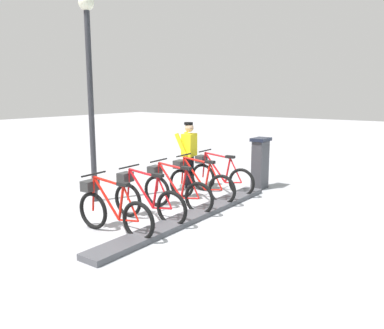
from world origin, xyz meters
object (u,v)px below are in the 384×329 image
at_px(payment_kiosk, 260,162).
at_px(bike_docked_1, 198,182).
at_px(bike_docked_0, 219,176).
at_px(bike_docked_2, 174,190).
at_px(bike_docked_3, 146,199).
at_px(bike_docked_4, 111,210).
at_px(lamp_post, 89,72).
at_px(worker_near_rack, 189,152).

height_order(payment_kiosk, bike_docked_1, payment_kiosk).
bearing_deg(bike_docked_1, bike_docked_0, -90.00).
relative_size(bike_docked_1, bike_docked_2, 1.00).
bearing_deg(bike_docked_3, bike_docked_4, 90.00).
bearing_deg(bike_docked_0, bike_docked_1, 90.00).
relative_size(bike_docked_3, lamp_post, 0.40).
distance_m(bike_docked_3, bike_docked_4, 0.85).
relative_size(payment_kiosk, worker_near_rack, 0.77).
height_order(bike_docked_0, bike_docked_4, same).
relative_size(bike_docked_2, bike_docked_4, 1.00).
distance_m(bike_docked_0, bike_docked_1, 0.85).
height_order(bike_docked_2, bike_docked_3, same).
xyz_separation_m(bike_docked_1, bike_docked_2, (0.00, 0.85, 0.00)).
height_order(bike_docked_4, lamp_post, lamp_post).
bearing_deg(bike_docked_0, payment_kiosk, -119.45).
bearing_deg(bike_docked_0, bike_docked_3, 90.00).
height_order(payment_kiosk, bike_docked_2, payment_kiosk).
xyz_separation_m(bike_docked_0, worker_near_rack, (0.89, 0.00, 0.48)).
xyz_separation_m(payment_kiosk, lamp_post, (2.42, 3.23, 2.14)).
bearing_deg(lamp_post, payment_kiosk, -126.83).
xyz_separation_m(bike_docked_0, bike_docked_1, (0.00, 0.85, 0.00)).
distance_m(bike_docked_2, bike_docked_4, 1.71).
height_order(bike_docked_1, lamp_post, lamp_post).
height_order(bike_docked_1, bike_docked_2, same).
height_order(payment_kiosk, bike_docked_3, payment_kiosk).
bearing_deg(lamp_post, bike_docked_1, -143.55).
distance_m(bike_docked_1, worker_near_rack, 1.32).
bearing_deg(bike_docked_4, bike_docked_2, -90.00).
relative_size(bike_docked_0, bike_docked_1, 1.00).
height_order(bike_docked_1, bike_docked_4, same).
relative_size(bike_docked_4, worker_near_rack, 1.04).
distance_m(bike_docked_0, bike_docked_2, 1.71).
xyz_separation_m(bike_docked_2, bike_docked_3, (0.00, 0.85, 0.00)).
relative_size(bike_docked_1, bike_docked_3, 1.00).
height_order(worker_near_rack, lamp_post, lamp_post).
bearing_deg(bike_docked_3, bike_docked_2, -90.00).
bearing_deg(bike_docked_2, bike_docked_0, -90.00).
height_order(bike_docked_2, worker_near_rack, worker_near_rack).
bearing_deg(worker_near_rack, bike_docked_3, 109.21).
xyz_separation_m(bike_docked_0, lamp_post, (1.85, 2.22, 2.38)).
relative_size(bike_docked_2, bike_docked_3, 1.00).
distance_m(payment_kiosk, bike_docked_3, 3.62).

